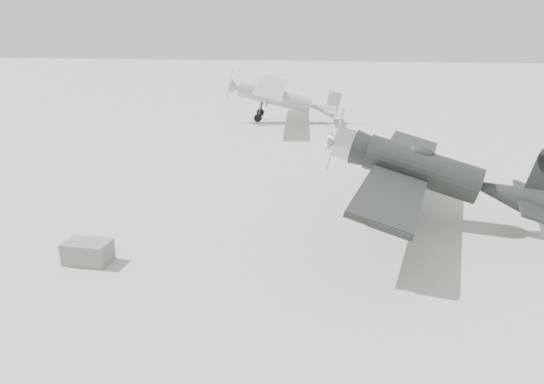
{
  "coord_description": "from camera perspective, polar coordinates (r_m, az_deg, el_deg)",
  "views": [
    {
      "loc": [
        1.72,
        -17.6,
        8.14
      ],
      "look_at": [
        -0.71,
        1.87,
        1.5
      ],
      "focal_mm": 35.0,
      "sensor_mm": 36.0,
      "label": 1
    }
  ],
  "objects": [
    {
      "name": "ground",
      "position": [
        19.47,
        1.4,
        -6.03
      ],
      "size": [
        160.0,
        160.0,
        0.0
      ],
      "primitive_type": "plane",
      "color": "#A7A394",
      "rests_on": "ground"
    },
    {
      "name": "lowwing_monoplane",
      "position": [
        22.01,
        16.85,
        2.02
      ],
      "size": [
        9.05,
        12.53,
        4.03
      ],
      "rotation": [
        0.0,
        0.24,
        -0.22
      ],
      "color": "black",
      "rests_on": "ground"
    },
    {
      "name": "highwing_monoplane",
      "position": [
        41.65,
        0.8,
        10.43
      ],
      "size": [
        8.63,
        12.17,
        3.45
      ],
      "rotation": [
        0.0,
        0.23,
        0.07
      ],
      "color": "#AAAEB0",
      "rests_on": "ground"
    },
    {
      "name": "equipment_block",
      "position": [
        19.3,
        -19.2,
        -6.12
      ],
      "size": [
        1.59,
        1.05,
        0.77
      ],
      "primitive_type": "cube",
      "rotation": [
        0.0,
        0.0,
        -0.06
      ],
      "color": "slate",
      "rests_on": "ground"
    }
  ]
}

